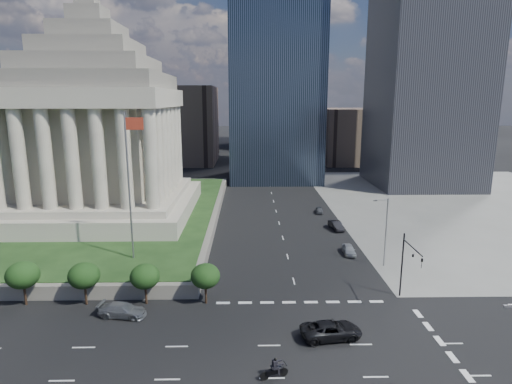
{
  "coord_description": "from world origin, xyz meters",
  "views": [
    {
      "loc": [
        -6.0,
        -32.5,
        23.55
      ],
      "look_at": [
        -5.07,
        16.34,
        12.89
      ],
      "focal_mm": 30.0,
      "sensor_mm": 36.0,
      "label": 1
    }
  ],
  "objects_px": {
    "war_memorial": "(96,111)",
    "flagpole": "(130,179)",
    "street_lamp_north": "(385,228)",
    "pickup_truck": "(331,330)",
    "traffic_signal_ne": "(408,261)",
    "suv_grey": "(123,310)",
    "parked_sedan_near": "(349,250)",
    "parked_sedan_far": "(319,210)",
    "motorcycle_trail": "(274,368)",
    "parked_sedan_mid": "(336,226)"
  },
  "relations": [
    {
      "from": "suv_grey",
      "to": "pickup_truck",
      "type": "bearing_deg",
      "value": -92.89
    },
    {
      "from": "suv_grey",
      "to": "war_memorial",
      "type": "bearing_deg",
      "value": 30.01
    },
    {
      "from": "war_memorial",
      "to": "motorcycle_trail",
      "type": "relative_size",
      "value": 15.08
    },
    {
      "from": "flagpole",
      "to": "parked_sedan_far",
      "type": "bearing_deg",
      "value": 44.48
    },
    {
      "from": "war_memorial",
      "to": "parked_sedan_mid",
      "type": "relative_size",
      "value": 8.17
    },
    {
      "from": "war_memorial",
      "to": "traffic_signal_ne",
      "type": "bearing_deg",
      "value": -36.42
    },
    {
      "from": "street_lamp_north",
      "to": "motorcycle_trail",
      "type": "xyz_separation_m",
      "value": [
        -17.15,
        -24.97,
        -4.7
      ]
    },
    {
      "from": "parked_sedan_near",
      "to": "parked_sedan_far",
      "type": "relative_size",
      "value": 1.18
    },
    {
      "from": "traffic_signal_ne",
      "to": "parked_sedan_far",
      "type": "bearing_deg",
      "value": 94.93
    },
    {
      "from": "war_memorial",
      "to": "street_lamp_north",
      "type": "height_order",
      "value": "war_memorial"
    },
    {
      "from": "traffic_signal_ne",
      "to": "parked_sedan_mid",
      "type": "xyz_separation_m",
      "value": [
        -2.32,
        28.85,
        -4.46
      ]
    },
    {
      "from": "parked_sedan_mid",
      "to": "war_memorial",
      "type": "bearing_deg",
      "value": 163.56
    },
    {
      "from": "pickup_truck",
      "to": "parked_sedan_far",
      "type": "distance_m",
      "value": 48.48
    },
    {
      "from": "parked_sedan_far",
      "to": "parked_sedan_mid",
      "type": "bearing_deg",
      "value": -78.3
    },
    {
      "from": "war_memorial",
      "to": "flagpole",
      "type": "xyz_separation_m",
      "value": [
        12.17,
        -24.0,
        -8.29
      ]
    },
    {
      "from": "flagpole",
      "to": "parked_sedan_near",
      "type": "distance_m",
      "value": 34.27
    },
    {
      "from": "parked_sedan_mid",
      "to": "parked_sedan_far",
      "type": "bearing_deg",
      "value": 86.34
    },
    {
      "from": "pickup_truck",
      "to": "parked_sedan_far",
      "type": "relative_size",
      "value": 1.7
    },
    {
      "from": "war_memorial",
      "to": "motorcycle_trail",
      "type": "height_order",
      "value": "war_memorial"
    },
    {
      "from": "war_memorial",
      "to": "parked_sedan_mid",
      "type": "distance_m",
      "value": 49.06
    },
    {
      "from": "traffic_signal_ne",
      "to": "parked_sedan_mid",
      "type": "bearing_deg",
      "value": 94.6
    },
    {
      "from": "flagpole",
      "to": "parked_sedan_far",
      "type": "height_order",
      "value": "flagpole"
    },
    {
      "from": "parked_sedan_near",
      "to": "street_lamp_north",
      "type": "bearing_deg",
      "value": -50.3
    },
    {
      "from": "motorcycle_trail",
      "to": "parked_sedan_near",
      "type": "bearing_deg",
      "value": 48.19
    },
    {
      "from": "street_lamp_north",
      "to": "pickup_truck",
      "type": "bearing_deg",
      "value": -120.48
    },
    {
      "from": "war_memorial",
      "to": "suv_grey",
      "type": "relative_size",
      "value": 7.37
    },
    {
      "from": "traffic_signal_ne",
      "to": "suv_grey",
      "type": "relative_size",
      "value": 1.51
    },
    {
      "from": "street_lamp_north",
      "to": "traffic_signal_ne",
      "type": "bearing_deg",
      "value": -94.19
    },
    {
      "from": "street_lamp_north",
      "to": "parked_sedan_far",
      "type": "xyz_separation_m",
      "value": [
        -4.33,
        29.28,
        -5.05
      ]
    },
    {
      "from": "pickup_truck",
      "to": "suv_grey",
      "type": "relative_size",
      "value": 1.16
    },
    {
      "from": "suv_grey",
      "to": "street_lamp_north",
      "type": "bearing_deg",
      "value": -58.0
    },
    {
      "from": "pickup_truck",
      "to": "street_lamp_north",
      "type": "bearing_deg",
      "value": -38.45
    },
    {
      "from": "street_lamp_north",
      "to": "parked_sedan_near",
      "type": "height_order",
      "value": "street_lamp_north"
    },
    {
      "from": "suv_grey",
      "to": "parked_sedan_mid",
      "type": "height_order",
      "value": "parked_sedan_mid"
    },
    {
      "from": "flagpole",
      "to": "parked_sedan_far",
      "type": "distance_m",
      "value": 44.98
    },
    {
      "from": "street_lamp_north",
      "to": "motorcycle_trail",
      "type": "relative_size",
      "value": 3.87
    },
    {
      "from": "parked_sedan_near",
      "to": "parked_sedan_far",
      "type": "height_order",
      "value": "parked_sedan_near"
    },
    {
      "from": "pickup_truck",
      "to": "parked_sedan_mid",
      "type": "bearing_deg",
      "value": -20.22
    },
    {
      "from": "traffic_signal_ne",
      "to": "parked_sedan_far",
      "type": "relative_size",
      "value": 2.21
    },
    {
      "from": "street_lamp_north",
      "to": "pickup_truck",
      "type": "relative_size",
      "value": 1.62
    },
    {
      "from": "war_memorial",
      "to": "suv_grey",
      "type": "bearing_deg",
      "value": -69.15
    },
    {
      "from": "street_lamp_north",
      "to": "suv_grey",
      "type": "xyz_separation_m",
      "value": [
        -33.23,
        -14.0,
        -4.89
      ]
    },
    {
      "from": "war_memorial",
      "to": "street_lamp_north",
      "type": "bearing_deg",
      "value": -25.92
    },
    {
      "from": "pickup_truck",
      "to": "flagpole",
      "type": "bearing_deg",
      "value": 45.71
    },
    {
      "from": "motorcycle_trail",
      "to": "pickup_truck",
      "type": "bearing_deg",
      "value": 27.87
    },
    {
      "from": "parked_sedan_near",
      "to": "parked_sedan_far",
      "type": "bearing_deg",
      "value": 93.61
    },
    {
      "from": "war_memorial",
      "to": "suv_grey",
      "type": "height_order",
      "value": "war_memorial"
    },
    {
      "from": "suv_grey",
      "to": "parked_sedan_mid",
      "type": "distance_m",
      "value": 43.59
    },
    {
      "from": "war_memorial",
      "to": "parked_sedan_far",
      "type": "height_order",
      "value": "war_memorial"
    },
    {
      "from": "pickup_truck",
      "to": "suv_grey",
      "type": "bearing_deg",
      "value": 69.99
    }
  ]
}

